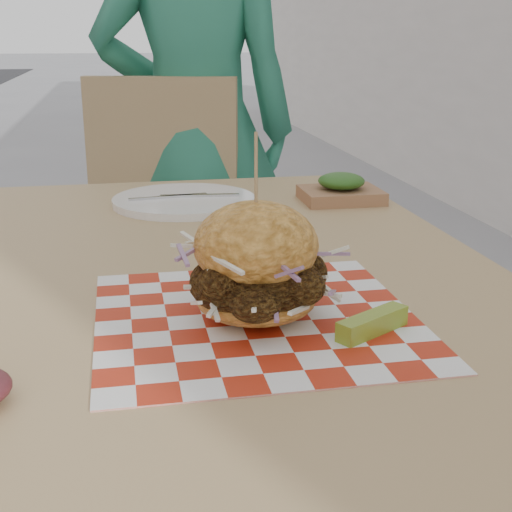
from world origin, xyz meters
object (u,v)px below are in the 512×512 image
Objects in this scene: diner at (196,131)px; patio_chair at (177,228)px; sandwich at (256,269)px; patio_table at (210,315)px.

patio_chair is at bearing 71.86° from diner.
patio_chair is 4.53× the size of sandwich.
diner is 1.67× the size of patio_chair.
diner reaches higher than patio_chair.
diner reaches higher than sandwich.
diner is 7.56× the size of sandwich.
patio_table is 0.25m from sandwich.
diner is 1.30m from sandwich.
diner is at bearing 80.21° from patio_chair.
patio_chair is at bearing 88.30° from patio_table.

